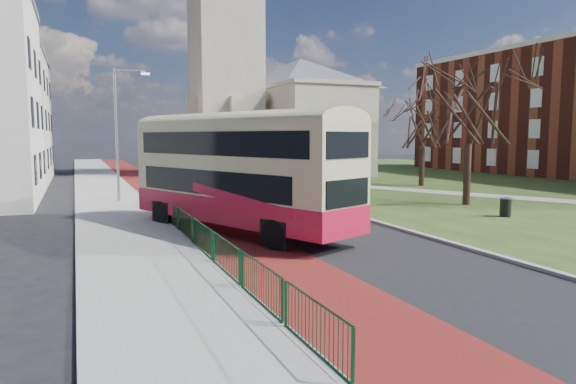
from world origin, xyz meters
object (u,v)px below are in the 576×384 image
litter_bin (506,207)px  bus (238,167)px  winter_tree_near (470,95)px  winter_tree_far (423,118)px  streetlamp (119,128)px

litter_bin → bus: bearing=174.6°
winter_tree_near → winter_tree_far: winter_tree_near is taller
streetlamp → winter_tree_far: 23.74m
bus → winter_tree_far: bearing=11.5°
winter_tree_near → winter_tree_far: size_ratio=1.16×
streetlamp → winter_tree_far: (23.66, 1.74, 0.96)m
winter_tree_far → winter_tree_near: bearing=-114.3°
streetlamp → litter_bin: bearing=-37.4°
bus → winter_tree_near: winter_tree_near is taller
winter_tree_far → streetlamp: bearing=-175.8°
streetlamp → winter_tree_near: winter_tree_near is taller
winter_tree_far → litter_bin: 17.04m
bus → winter_tree_near: 15.81m
winter_tree_near → winter_tree_far: bearing=65.7°
bus → winter_tree_far: (19.88, 13.76, 2.77)m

